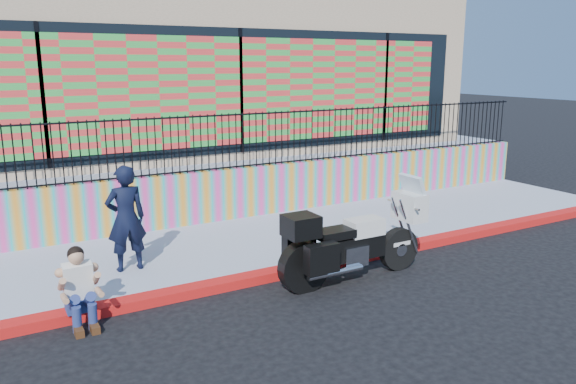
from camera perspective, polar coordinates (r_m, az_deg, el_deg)
ground at (r=10.09m, az=5.51°, el=-7.28°), size 90.00×90.00×0.00m
red_curb at (r=10.07m, az=5.52°, el=-6.88°), size 16.00×0.30×0.15m
sidewalk at (r=11.38m, az=0.74°, el=-4.45°), size 16.00×3.00×0.15m
mural_wall at (r=12.58m, az=-2.94°, el=0.17°), size 16.00×0.20×1.10m
metal_fence at (r=12.37m, az=-3.00°, el=5.37°), size 15.80×0.04×1.20m
elevated_platform at (r=17.22m, az=-10.61°, el=3.20°), size 16.00×10.00×1.25m
storefront_building at (r=16.78m, az=-10.73°, el=11.95°), size 14.00×8.06×4.00m
police_motorcycle at (r=9.16m, az=6.46°, el=-4.86°), size 2.64×0.87×1.64m
police_officer at (r=9.47m, az=-16.14°, el=-2.58°), size 0.64×0.42×1.75m
seated_man at (r=8.14m, az=-20.32°, el=-9.75°), size 0.54×0.71×1.06m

